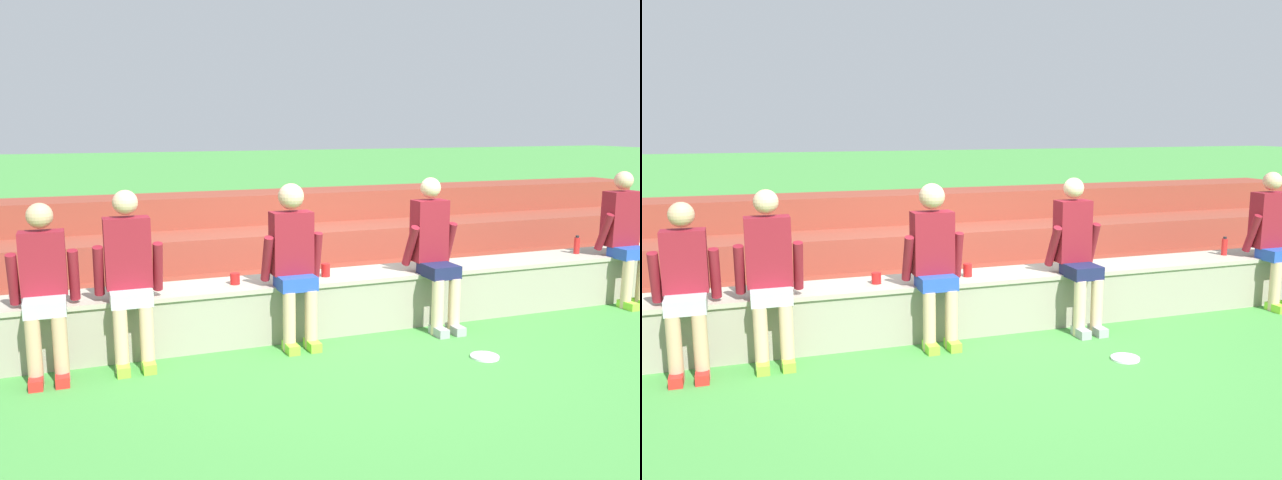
# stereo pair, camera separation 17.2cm
# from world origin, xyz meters

# --- Properties ---
(ground_plane) EXTENTS (80.00, 80.00, 0.00)m
(ground_plane) POSITION_xyz_m (0.00, 0.00, 0.00)
(ground_plane) COLOR #428E3D
(stone_seating_wall) EXTENTS (8.91, 0.57, 0.52)m
(stone_seating_wall) POSITION_xyz_m (0.00, 0.27, 0.28)
(stone_seating_wall) COLOR gray
(stone_seating_wall) RESTS_ON ground
(brick_bleachers) EXTENTS (10.89, 2.28, 1.08)m
(brick_bleachers) POSITION_xyz_m (0.00, 2.08, 0.42)
(brick_bleachers) COLOR brown
(brick_bleachers) RESTS_ON ground
(person_far_left) EXTENTS (0.52, 0.55, 1.34)m
(person_far_left) POSITION_xyz_m (-2.62, -0.04, 0.71)
(person_far_left) COLOR tan
(person_far_left) RESTS_ON ground
(person_left_of_center) EXTENTS (0.54, 0.48, 1.42)m
(person_left_of_center) POSITION_xyz_m (-1.99, -0.03, 0.76)
(person_left_of_center) COLOR #DBAD89
(person_left_of_center) RESTS_ON ground
(person_center) EXTENTS (0.54, 0.49, 1.43)m
(person_center) POSITION_xyz_m (-0.60, -0.02, 0.78)
(person_center) COLOR #DBAD89
(person_center) RESTS_ON ground
(person_right_of_center) EXTENTS (0.50, 0.60, 1.43)m
(person_right_of_center) POSITION_xyz_m (0.81, -0.00, 0.75)
(person_right_of_center) COLOR beige
(person_right_of_center) RESTS_ON ground
(person_far_right) EXTENTS (0.55, 0.50, 1.43)m
(person_far_right) POSITION_xyz_m (3.16, 0.01, 0.77)
(person_far_right) COLOR #DBAD89
(person_far_right) RESTS_ON ground
(water_bottle_near_right) EXTENTS (0.06, 0.06, 0.20)m
(water_bottle_near_right) POSITION_xyz_m (2.77, 0.28, 0.62)
(water_bottle_near_right) COLOR red
(water_bottle_near_right) RESTS_ON stone_seating_wall
(plastic_cup_middle) EXTENTS (0.09, 0.09, 0.10)m
(plastic_cup_middle) POSITION_xyz_m (-1.06, 0.24, 0.57)
(plastic_cup_middle) COLOR red
(plastic_cup_middle) RESTS_ON stone_seating_wall
(plastic_cup_left_end) EXTENTS (0.08, 0.08, 0.10)m
(plastic_cup_left_end) POSITION_xyz_m (3.48, 0.28, 0.57)
(plastic_cup_left_end) COLOR blue
(plastic_cup_left_end) RESTS_ON stone_seating_wall
(plastic_cup_right_end) EXTENTS (0.08, 0.08, 0.12)m
(plastic_cup_right_end) POSITION_xyz_m (-0.20, 0.24, 0.59)
(plastic_cup_right_end) COLOR red
(plastic_cup_right_end) RESTS_ON stone_seating_wall
(frisbee) EXTENTS (0.24, 0.24, 0.02)m
(frisbee) POSITION_xyz_m (0.78, -0.93, 0.01)
(frisbee) COLOR white
(frisbee) RESTS_ON ground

